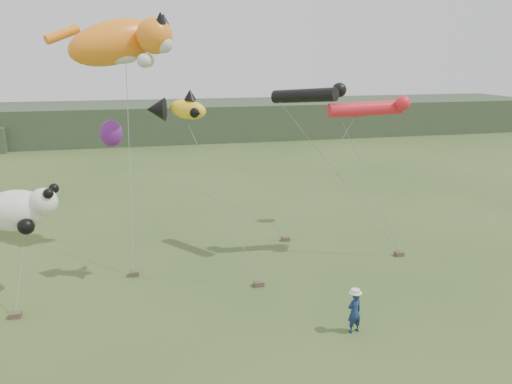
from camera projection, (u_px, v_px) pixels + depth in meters
ground at (285, 333)px, 17.30m from camera, size 120.00×120.00×0.00m
headland at (151, 122)px, 58.09m from camera, size 90.00×13.00×4.00m
festival_attendant at (354, 312)px, 17.17m from camera, size 0.63×0.49×1.52m
sandbag_anchors at (231, 270)px, 22.16m from camera, size 17.05×5.66×0.21m
cat_kite at (123, 42)px, 23.07m from camera, size 5.85×3.46×2.95m
fish_kite at (176, 109)px, 19.61m from camera, size 2.52×1.65×1.26m
tube_kites at (344, 102)px, 22.45m from camera, size 5.84×3.09×1.54m
panda_kite at (21, 210)px, 19.29m from camera, size 2.84×1.84×1.77m
misc_kites at (202, 125)px, 25.02m from camera, size 13.82×1.02×1.70m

